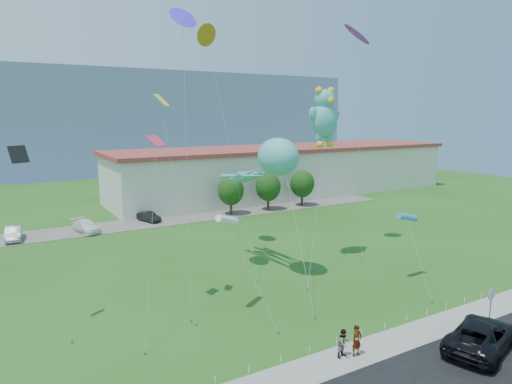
# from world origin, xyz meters

# --- Properties ---
(ground) EXTENTS (160.00, 160.00, 0.00)m
(ground) POSITION_xyz_m (0.00, 0.00, 0.00)
(ground) COLOR #234F16
(ground) RESTS_ON ground
(sidewalk) EXTENTS (80.00, 2.50, 0.10)m
(sidewalk) POSITION_xyz_m (0.00, -2.75, 0.05)
(sidewalk) COLOR gray
(sidewalk) RESTS_ON ground
(parking_strip) EXTENTS (70.00, 6.00, 0.06)m
(parking_strip) POSITION_xyz_m (0.00, 35.00, 0.03)
(parking_strip) COLOR #59544C
(parking_strip) RESTS_ON ground
(hill_ridge) EXTENTS (160.00, 50.00, 25.00)m
(hill_ridge) POSITION_xyz_m (0.00, 120.00, 12.50)
(hill_ridge) COLOR slate
(hill_ridge) RESTS_ON ground
(warehouse) EXTENTS (61.00, 15.00, 8.20)m
(warehouse) POSITION_xyz_m (26.00, 44.00, 4.12)
(warehouse) COLOR beige
(warehouse) RESTS_ON ground
(stop_sign) EXTENTS (0.80, 0.07, 2.50)m
(stop_sign) POSITION_xyz_m (9.50, -4.21, 1.87)
(stop_sign) COLOR slate
(stop_sign) RESTS_ON ground
(rope_fence) EXTENTS (26.05, 0.05, 0.50)m
(rope_fence) POSITION_xyz_m (0.00, -1.30, 0.25)
(rope_fence) COLOR white
(rope_fence) RESTS_ON ground
(tree_near) EXTENTS (3.60, 3.60, 5.47)m
(tree_near) POSITION_xyz_m (10.00, 34.00, 3.39)
(tree_near) COLOR #3F2B19
(tree_near) RESTS_ON ground
(tree_mid) EXTENTS (3.60, 3.60, 5.47)m
(tree_mid) POSITION_xyz_m (16.00, 34.00, 3.39)
(tree_mid) COLOR #3F2B19
(tree_mid) RESTS_ON ground
(tree_far) EXTENTS (3.60, 3.60, 5.47)m
(tree_far) POSITION_xyz_m (22.00, 34.00, 3.39)
(tree_far) COLOR #3F2B19
(tree_far) RESTS_ON ground
(suv) EXTENTS (6.83, 4.64, 1.74)m
(suv) POSITION_xyz_m (5.99, -5.96, 0.93)
(suv) COLOR black
(suv) RESTS_ON road
(pedestrian_left) EXTENTS (0.66, 0.43, 1.81)m
(pedestrian_left) POSITION_xyz_m (-0.88, -2.88, 1.01)
(pedestrian_left) COLOR gray
(pedestrian_left) RESTS_ON sidewalk
(pedestrian_right) EXTENTS (0.91, 0.78, 1.64)m
(pedestrian_right) POSITION_xyz_m (-1.60, -2.60, 0.92)
(pedestrian_right) COLOR gray
(pedestrian_right) RESTS_ON sidewalk
(parked_car_silver) EXTENTS (1.91, 4.55, 1.46)m
(parked_car_silver) POSITION_xyz_m (-16.56, 34.42, 0.79)
(parked_car_silver) COLOR #B2B3B9
(parked_car_silver) RESTS_ON parking_strip
(parked_car_white) EXTENTS (2.93, 5.05, 1.38)m
(parked_car_white) POSITION_xyz_m (-9.01, 34.08, 0.75)
(parked_car_white) COLOR white
(parked_car_white) RESTS_ON parking_strip
(parked_car_black) EXTENTS (2.41, 3.99, 1.24)m
(parked_car_black) POSITION_xyz_m (-1.10, 35.47, 0.68)
(parked_car_black) COLOR black
(parked_car_black) RESTS_ON parking_strip
(octopus_kite) EXTENTS (3.66, 14.83, 11.80)m
(octopus_kite) POSITION_xyz_m (2.15, 11.33, 9.56)
(octopus_kite) COLOR teal
(octopus_kite) RESTS_ON ground
(teddy_bear_kite) EXTENTS (7.47, 6.73, 16.08)m
(teddy_bear_kite) POSITION_xyz_m (8.40, 12.14, 13.52)
(teddy_bear_kite) COLOR teal
(teddy_bear_kite) RESTS_ON ground
(small_kite_cyan) EXTENTS (2.39, 5.71, 5.77)m
(small_kite_cyan) POSITION_xyz_m (11.18, 4.48, 5.29)
(small_kite_cyan) COLOR #2D8FCA
(small_kite_cyan) RESTS_ON ground
(small_kite_black) EXTENTS (2.55, 3.68, 11.73)m
(small_kite_black) POSITION_xyz_m (-16.29, 9.64, 10.06)
(small_kite_black) COLOR black
(small_kite_black) RESTS_ON ground
(small_kite_purple) EXTENTS (2.53, 4.22, 21.91)m
(small_kite_purple) POSITION_xyz_m (13.40, 13.66, 20.64)
(small_kite_purple) COLOR purple
(small_kite_purple) RESTS_ON ground
(small_kite_yellow) EXTENTS (1.29, 4.64, 15.04)m
(small_kite_yellow) POSITION_xyz_m (-7.66, 8.79, 12.76)
(small_kite_yellow) COLOR yellow
(small_kite_yellow) RESTS_ON ground
(small_kite_blue) EXTENTS (3.89, 8.26, 21.64)m
(small_kite_blue) POSITION_xyz_m (-4.49, 13.31, 20.36)
(small_kite_blue) COLOR #3226D9
(small_kite_blue) RESTS_ON ground
(small_kite_orange) EXTENTS (1.80, 10.45, 21.62)m
(small_kite_orange) POSITION_xyz_m (0.38, 19.57, 20.33)
(small_kite_orange) COLOR orange
(small_kite_orange) RESTS_ON ground
(small_kite_white) EXTENTS (1.53, 5.84, 7.01)m
(small_kite_white) POSITION_xyz_m (-4.38, 6.33, 6.52)
(small_kite_white) COLOR white
(small_kite_white) RESTS_ON ground
(small_kite_pink) EXTENTS (3.75, 6.66, 12.33)m
(small_kite_pink) POSITION_xyz_m (-8.54, 8.69, 10.48)
(small_kite_pink) COLOR #D32F4D
(small_kite_pink) RESTS_ON ground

